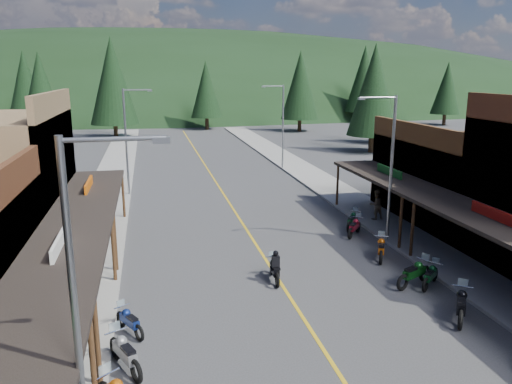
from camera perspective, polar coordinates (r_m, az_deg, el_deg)
ground at (r=19.17m, az=6.05°, el=-15.07°), size 220.00×220.00×0.00m
centerline at (r=37.49m, az=-3.47°, el=-0.62°), size 0.15×90.00×0.01m
sidewalk_west at (r=37.22m, az=-16.83°, el=-1.18°), size 3.40×94.00×0.15m
sidewalk_east at (r=39.68m, az=9.04°, el=0.13°), size 3.40×94.00×0.15m
shop_east_3 at (r=33.98m, az=22.52°, el=1.25°), size 10.90×10.20×6.20m
streetlight_0 at (r=11.10m, az=-19.26°, el=-12.29°), size 2.16×0.18×8.00m
streetlight_1 at (r=38.26m, az=-14.44°, el=6.06°), size 2.16×0.18×8.00m
streetlight_2 at (r=27.37m, az=14.97°, el=3.19°), size 2.16×0.18×8.00m
streetlight_3 at (r=47.82m, az=2.93°, el=7.88°), size 2.16×0.18×8.00m
ridge_hill at (r=151.32m, az=-10.25°, el=9.85°), size 310.00×140.00×60.00m
pine_1 at (r=87.95m, az=-24.85°, el=11.06°), size 5.88×5.88×12.50m
pine_2 at (r=74.09m, az=-16.08°, el=12.12°), size 6.72×6.72×14.00m
pine_3 at (r=82.53m, az=-5.72°, el=11.61°), size 5.04×5.04×11.00m
pine_4 at (r=79.50m, az=5.08°, el=12.10°), size 5.88×5.88×12.50m
pine_5 at (r=96.39m, az=12.27°, el=12.54°), size 6.72×6.72×14.00m
pine_6 at (r=95.10m, az=20.98°, el=11.05°), size 5.04×5.04×11.00m
pine_9 at (r=67.74m, az=13.84°, el=10.80°), size 4.93×4.93×10.80m
pine_10 at (r=67.17m, az=-23.36°, el=10.43°), size 5.38×5.38×11.60m
pine_11 at (r=59.67m, az=13.32°, el=11.29°), size 5.82×5.82×12.40m
bike_west_7 at (r=16.86m, az=-14.75°, el=-17.24°), size 1.66×2.39×1.31m
bike_west_8 at (r=18.92m, az=-14.26°, el=-14.02°), size 1.47×1.94×1.07m
bike_east_7 at (r=20.76m, az=22.42°, el=-11.71°), size 1.95×2.34×1.32m
bike_east_8 at (r=23.32m, az=19.33°, el=-8.91°), size 1.87×1.79×1.11m
bike_east_9 at (r=23.13m, az=17.65°, el=-8.72°), size 2.37×1.67×1.30m
bike_east_10 at (r=25.88m, az=14.10°, el=-6.17°), size 1.56×2.24×1.22m
bike_east_11 at (r=29.14m, az=11.18°, el=-3.85°), size 1.84×1.98×1.16m
bike_east_12 at (r=30.30m, az=10.95°, el=-3.13°), size 1.83×2.08×1.19m
rider_on_bike at (r=22.58m, az=2.14°, el=-8.70°), size 0.82×2.05×1.53m
pedestrian_east_b at (r=32.08m, az=13.56°, el=-1.39°), size 0.98×0.64×1.91m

